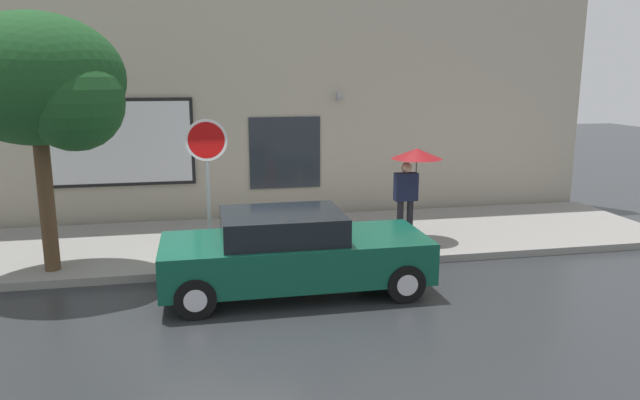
# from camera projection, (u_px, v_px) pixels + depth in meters

# --- Properties ---
(ground_plane) EXTENTS (60.00, 60.00, 0.00)m
(ground_plane) POSITION_uv_depth(u_px,v_px,m) (224.00, 297.00, 9.95)
(ground_plane) COLOR #282B2D
(sidewalk) EXTENTS (20.00, 4.00, 0.15)m
(sidewalk) POSITION_uv_depth(u_px,v_px,m) (218.00, 244.00, 12.81)
(sidewalk) COLOR gray
(sidewalk) RESTS_ON ground
(building_facade) EXTENTS (20.00, 0.67, 7.00)m
(building_facade) POSITION_uv_depth(u_px,v_px,m) (208.00, 81.00, 14.49)
(building_facade) COLOR #B2A893
(building_facade) RESTS_ON ground
(parked_car) EXTENTS (4.45, 1.86, 1.41)m
(parked_car) POSITION_uv_depth(u_px,v_px,m) (293.00, 253.00, 10.05)
(parked_car) COLOR #0F4C38
(parked_car) RESTS_ON ground
(fire_hydrant) EXTENTS (0.30, 0.44, 0.81)m
(fire_hydrant) POSITION_uv_depth(u_px,v_px,m) (315.00, 233.00, 11.82)
(fire_hydrant) COLOR red
(fire_hydrant) RESTS_ON sidewalk
(pedestrian_with_umbrella) EXTENTS (1.08, 1.08, 1.96)m
(pedestrian_with_umbrella) POSITION_uv_depth(u_px,v_px,m) (413.00, 166.00, 12.64)
(pedestrian_with_umbrella) COLOR black
(pedestrian_with_umbrella) RESTS_ON sidewalk
(street_tree) EXTENTS (3.03, 2.57, 4.55)m
(street_tree) POSITION_uv_depth(u_px,v_px,m) (43.00, 85.00, 10.14)
(street_tree) COLOR #4C3823
(street_tree) RESTS_ON sidewalk
(stop_sign) EXTENTS (0.76, 0.10, 2.71)m
(stop_sign) POSITION_uv_depth(u_px,v_px,m) (207.00, 163.00, 10.84)
(stop_sign) COLOR gray
(stop_sign) RESTS_ON sidewalk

